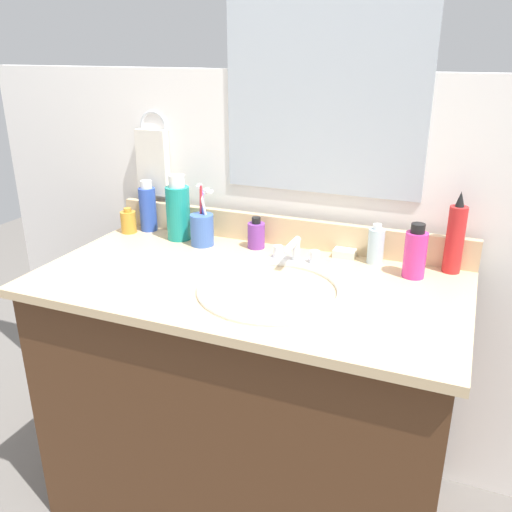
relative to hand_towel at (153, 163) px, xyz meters
The scene contains 19 objects.
ground_plane 1.15m from the hand_towel, 33.48° to the right, with size 6.00×6.00×0.00m, color #66605B.
vanity_cabinet 0.84m from the hand_towel, 33.48° to the right, with size 1.11×0.56×0.75m, color #4C2D19.
countertop 0.62m from the hand_towel, 33.48° to the right, with size 1.16×0.61×0.02m, color #D1B284.
backsplash 0.51m from the hand_towel, ahead, with size 1.16×0.02×0.09m, color #D1B284.
back_wall 0.59m from the hand_towel, ahead, with size 2.26×0.04×1.30m, color white.
mirror_panel 0.62m from the hand_towel, ahead, with size 0.60×0.01×0.56m, color #B2BCC6.
towel_ring 0.12m from the hand_towel, 90.00° to the left, with size 0.10×0.10×0.01m, color silver.
hand_towel is the anchor object (origin of this frame).
sink_basin 0.72m from the hand_towel, 32.73° to the right, with size 0.38×0.38×0.11m.
faucet 0.62m from the hand_towel, 16.66° to the right, with size 0.16×0.10×0.08m.
bottle_shampoo_blue 0.15m from the hand_towel, 84.84° to the right, with size 0.06×0.06×0.17m.
bottle_soap_pink 0.91m from the hand_towel, ahead, with size 0.06×0.06×0.15m.
bottle_oil_amber 0.22m from the hand_towel, 112.08° to the right, with size 0.05×0.05×0.09m.
bottle_mouthwash_teal 0.22m from the hand_towel, 34.15° to the right, with size 0.08×0.08×0.21m.
bottle_cream_purple 0.45m from the hand_towel, 11.30° to the right, with size 0.05×0.05×0.10m.
bottle_gel_clear 0.80m from the hand_towel, ahead, with size 0.05×0.05×0.12m.
bottle_spray_red 0.99m from the hand_towel, ahead, with size 0.05×0.05×0.23m.
cup_blue_plastic 0.32m from the hand_towel, 26.58° to the right, with size 0.07×0.08×0.20m.
soap_bar 0.72m from the hand_towel, ahead, with size 0.06×0.04×0.02m, color white.
Camera 1 is at (0.53, -1.23, 1.37)m, focal length 38.04 mm.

